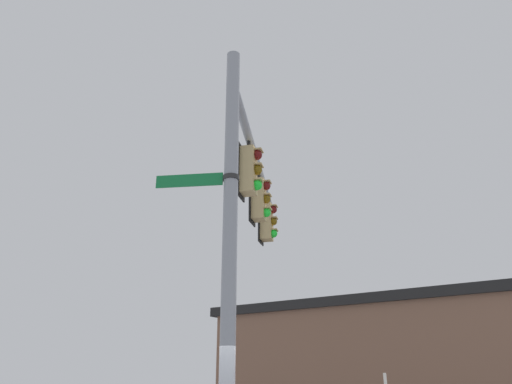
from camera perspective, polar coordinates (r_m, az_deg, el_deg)
The scene contains 7 objects.
signal_pole at distance 7.92m, azimuth -3.06°, elevation -7.41°, with size 0.24×0.24×7.71m, color gray.
mast_arm at distance 12.02m, azimuth -0.01°, elevation 3.57°, with size 0.18×0.18×6.47m, color gray.
traffic_light_nearest_pole at distance 10.59m, azimuth -0.75°, elevation 2.49°, with size 0.54×0.49×1.31m.
traffic_light_mid_inner at distance 12.20m, azimuth 0.42°, elevation -0.86°, with size 0.54×0.49×1.31m.
traffic_light_mid_outer at distance 13.85m, azimuth 1.31°, elevation -3.43°, with size 0.54×0.49×1.31m.
street_name_sign at distance 8.43m, azimuth -5.57°, elevation 1.44°, with size 0.31×1.43×0.22m.
storefront_building at distance 17.68m, azimuth 18.25°, elevation -19.43°, with size 9.60×13.56×4.55m.
Camera 1 is at (7.32, 2.31, 1.91)m, focal length 34.91 mm.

